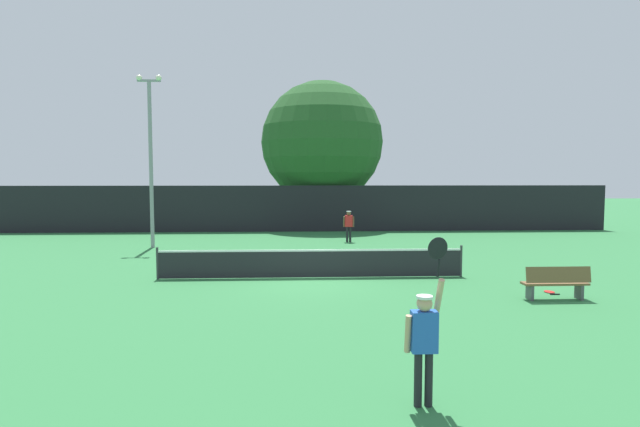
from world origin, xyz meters
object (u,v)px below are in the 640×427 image
Objects in this scene: player_receiving at (349,223)px; player_serving at (425,333)px; tennis_ball at (303,264)px; spare_racket at (550,292)px; courtside_bench at (556,283)px; parked_car_mid at (437,211)px; large_tree at (322,142)px; light_pole at (151,150)px; parked_car_near at (327,211)px.

player_serving is at bearing 87.41° from player_receiving.
tennis_ball reaches higher than spare_racket.
parked_car_mid is at bearing 81.50° from courtside_bench.
spare_racket is at bearing -74.45° from large_tree.
tennis_ball is 9.17m from courtside_bench.
spare_racket is (4.71, -11.89, -0.96)m from player_receiving.
spare_racket is 1.04m from courtside_bench.
player_receiving is 7.21m from tennis_ball.
courtside_bench is 25.63m from parked_car_mid.
light_pole is (-8.78, 17.50, 3.55)m from player_serving.
courtside_bench is 25.29m from parked_car_near.
player_serving is 1.40× the size of courtside_bench.
player_serving reaches higher than parked_car_near.
light_pole is 23.09m from parked_car_mid.
light_pole reaches higher than tennis_ball.
large_tree reaches higher than light_pole.
large_tree is (-0.95, 8.44, 4.73)m from player_receiving.
large_tree reaches higher than parked_car_near.
player_serving is 4.85× the size of spare_racket.
player_serving is 36.95× the size of tennis_ball.
courtside_bench reaches higher than tennis_ball.
large_tree reaches higher than parked_car_mid.
courtside_bench is at bearing -41.38° from tennis_ball.
player_receiving is 0.90× the size of courtside_bench.
courtside_bench is 0.41× the size of parked_car_near.
large_tree is (-0.09, 27.50, 4.61)m from player_serving.
tennis_ball is at bearing -95.69° from large_tree.
parked_car_near is (-5.12, 23.94, 0.76)m from spare_racket.
parked_car_near reaches higher than tennis_ball.
player_serving is at bearing -82.63° from tennis_ball.
parked_car_mid reaches higher than spare_racket.
light_pole is 16.90m from parked_car_near.
parked_car_near is (0.45, 31.11, -0.33)m from player_serving.
player_receiving is at bearing 69.89° from tennis_ball.
large_tree is (1.51, 15.16, 5.68)m from tennis_ball.
large_tree reaches higher than tennis_ball.
player_serving is 1.56× the size of player_receiving.
parked_car_mid reaches higher than player_receiving.
player_serving is at bearing -89.82° from large_tree.
light_pole is 13.29m from large_tree.
light_pole is (-9.64, -1.56, 3.67)m from player_receiving.
parked_car_near is (2.04, 18.77, 0.74)m from tennis_ball.
large_tree is at bearing -89.81° from parked_car_near.
tennis_ball is 22.06m from parked_car_mid.
large_tree reaches higher than courtside_bench.
tennis_ball is at bearing -87.62° from parked_car_near.
light_pole is at bearing -131.00° from large_tree.
light_pole is at bearing -115.53° from parked_car_near.
large_tree is at bearing -83.58° from player_receiving.
courtside_bench is at bearing -98.86° from parked_car_mid.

